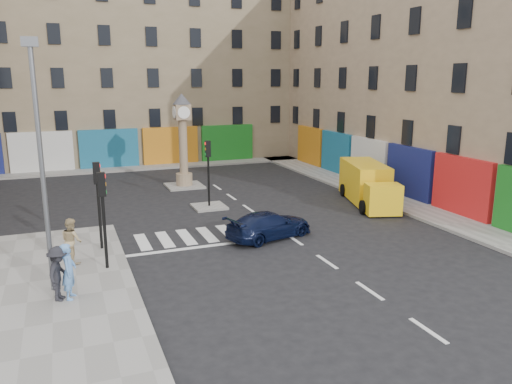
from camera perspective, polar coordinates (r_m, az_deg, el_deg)
ground at (r=22.07m, az=5.54°, el=-6.23°), size 120.00×120.00×0.00m
sidewalk_left at (r=18.07m, az=-24.68°, el=-11.62°), size 7.00×16.00×0.15m
sidewalk_right at (r=34.62m, az=10.93°, el=0.79°), size 2.60×30.00×0.15m
sidewalk_far at (r=41.73m, az=-13.48°, el=2.73°), size 32.00×2.40×0.15m
island_near at (r=28.50m, az=-5.37°, el=-1.67°), size 1.80×1.80×0.12m
island_far at (r=34.16m, az=-8.18°, el=0.71°), size 2.40×2.40×0.12m
building_right at (r=37.65m, az=19.84°, el=13.39°), size 10.00×30.00×16.00m
building_far at (r=46.88m, az=-15.09°, el=14.08°), size 32.00×10.00×17.00m
traffic_light_left_near at (r=19.33m, az=-17.10°, el=-1.42°), size 0.28×0.22×3.70m
traffic_light_left_far at (r=21.67m, az=-17.62°, el=0.06°), size 0.28×0.22×3.70m
traffic_light_island at (r=27.97m, az=-5.48°, el=3.35°), size 0.28×0.22×3.70m
lamp_post at (r=17.52m, az=-23.39°, el=3.89°), size 0.50×0.25×8.30m
clock_pillar at (r=33.60m, az=-8.37°, el=6.53°), size 1.20×1.20×6.10m
navy_sedan at (r=22.95m, az=1.52°, el=-3.79°), size 4.56×2.82×1.23m
yellow_van at (r=29.94m, az=12.62°, el=0.90°), size 3.61×6.58×2.29m
pedestrian_blue at (r=17.49m, az=-20.59°, el=-8.46°), size 0.60×0.77×1.88m
pedestrian_tan at (r=20.74m, az=-20.32°, el=-5.22°), size 1.00×1.08×1.79m
pedestrian_dark at (r=17.50m, az=-21.63°, el=-8.65°), size 1.02×1.33×1.82m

